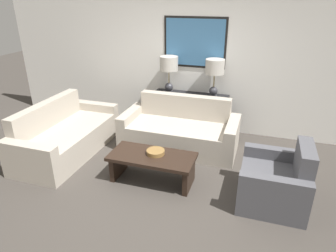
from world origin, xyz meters
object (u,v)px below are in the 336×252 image
coffee_table (152,162)px  armchair_near_back_wall (276,182)px  couch_by_side (66,136)px  table_lamp_right (215,70)px  table_lamp_left (169,67)px  decorative_bowl (156,152)px  couch_by_back_wall (180,131)px  console_table (190,113)px

coffee_table → armchair_near_back_wall: (1.69, 0.05, -0.02)m
couch_by_side → coffee_table: 1.76m
table_lamp_right → coffee_table: (-0.51, -1.88, -0.95)m
armchair_near_back_wall → table_lamp_right: bearing=122.7°
table_lamp_left → decorative_bowl: bearing=-78.0°
table_lamp_left → armchair_near_back_wall: size_ratio=0.76×
couch_by_back_wall → armchair_near_back_wall: bearing=-34.8°
coffee_table → table_lamp_right: bearing=74.7°
couch_by_side → coffee_table: bearing=-12.3°
table_lamp_right → table_lamp_left: bearing=180.0°
armchair_near_back_wall → decorative_bowl: bearing=179.9°
table_lamp_right → coffee_table: 2.17m
table_lamp_right → coffee_table: size_ratio=0.57×
table_lamp_right → couch_by_side: bearing=-146.0°
coffee_table → armchair_near_back_wall: bearing=1.6°
console_table → coffee_table: console_table is taller
couch_by_side → table_lamp_right: bearing=34.0°
table_lamp_left → couch_by_back_wall: table_lamp_left is taller
table_lamp_left → couch_by_back_wall: (0.43, -0.71, -0.97)m
console_table → couch_by_back_wall: bearing=-90.0°
table_lamp_left → couch_by_back_wall: size_ratio=0.35×
console_table → couch_by_back_wall: size_ratio=0.72×
couch_by_back_wall → coffee_table: size_ratio=1.64×
coffee_table → console_table: bearing=87.6°
couch_by_back_wall → coffee_table: 1.17m
console_table → armchair_near_back_wall: armchair_near_back_wall is taller
table_lamp_right → couch_by_back_wall: 1.28m
couch_by_back_wall → table_lamp_left: bearing=121.3°
table_lamp_right → couch_by_back_wall: table_lamp_right is taller
console_table → couch_by_side: size_ratio=0.72×
console_table → table_lamp_left: (-0.43, 0.00, 0.88)m
table_lamp_left → table_lamp_right: bearing=0.0°
coffee_table → decorative_bowl: bearing=55.6°
decorative_bowl → couch_by_back_wall: bearing=87.7°
table_lamp_right → coffee_table: table_lamp_right is taller
console_table → table_lamp_right: 0.98m
couch_by_side → armchair_near_back_wall: size_ratio=2.20×
decorative_bowl → armchair_near_back_wall: bearing=-0.1°
decorative_bowl → table_lamp_right: bearing=75.3°
table_lamp_right → couch_by_side: 2.87m
table_lamp_left → table_lamp_right: size_ratio=1.00×
couch_by_side → couch_by_back_wall: bearing=23.8°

